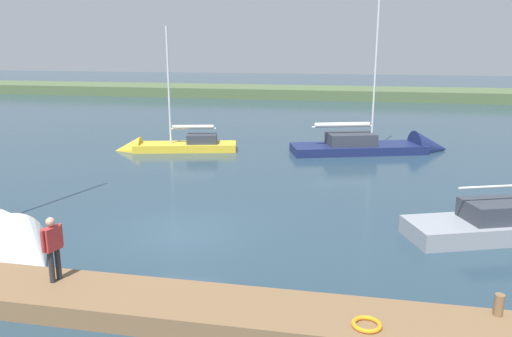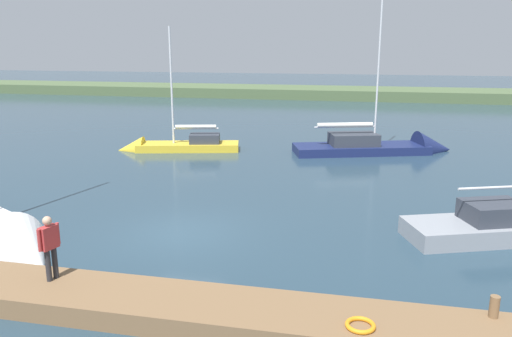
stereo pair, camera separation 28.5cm
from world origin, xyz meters
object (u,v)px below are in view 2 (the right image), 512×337
(mooring_post_near, at_px, (494,307))
(person_on_dock, at_px, (49,243))
(life_ring_buoy, at_px, (360,325))
(sailboat_inner_slip, at_px, (388,149))
(sailboat_near_dock, at_px, (173,149))

(mooring_post_near, height_order, person_on_dock, person_on_dock)
(mooring_post_near, xyz_separation_m, life_ring_buoy, (2.90, 1.06, -0.20))
(person_on_dock, bearing_deg, mooring_post_near, -160.99)
(sailboat_inner_slip, distance_m, sailboat_near_dock, 13.33)
(sailboat_inner_slip, bearing_deg, person_on_dock, -132.03)
(life_ring_buoy, relative_size, person_on_dock, 0.38)
(life_ring_buoy, distance_m, sailboat_inner_slip, 21.30)
(mooring_post_near, distance_m, sailboat_near_dock, 23.21)
(sailboat_near_dock, relative_size, person_on_dock, 4.86)
(mooring_post_near, relative_size, person_on_dock, 0.29)
(sailboat_near_dock, bearing_deg, mooring_post_near, 115.62)
(sailboat_inner_slip, height_order, person_on_dock, sailboat_inner_slip)
(mooring_post_near, height_order, life_ring_buoy, mooring_post_near)
(life_ring_buoy, distance_m, sailboat_near_dock, 22.39)
(life_ring_buoy, bearing_deg, person_on_dock, -4.75)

